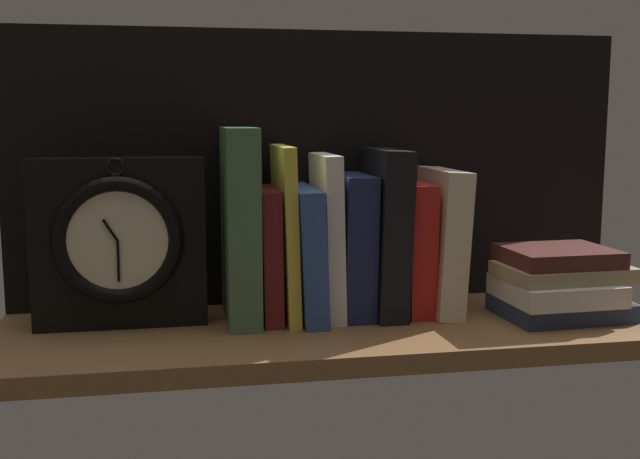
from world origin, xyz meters
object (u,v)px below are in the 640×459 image
at_px(book_white_catcher, 327,236).
at_px(book_stack_side, 559,284).
at_px(book_maroon_dawkins, 268,254).
at_px(book_blue_modern, 305,252).
at_px(book_black_skeptic, 384,232).
at_px(book_red_requiem, 412,247).
at_px(framed_clock, 119,242).
at_px(book_green_romantic, 240,225).
at_px(book_yellow_seinlanguage, 285,233).
at_px(book_cream_twain, 439,240).
at_px(book_navy_bierce, 352,245).

height_order(book_white_catcher, book_stack_side, book_white_catcher).
bearing_deg(book_stack_side, book_maroon_dawkins, 170.14).
relative_size(book_blue_modern, book_black_skeptic, 0.78).
distance_m(book_white_catcher, book_red_requiem, 0.12).
bearing_deg(framed_clock, book_maroon_dawkins, 1.68).
distance_m(book_maroon_dawkins, book_white_catcher, 0.08).
bearing_deg(framed_clock, book_green_romantic, 2.07).
relative_size(book_green_romantic, book_black_skeptic, 1.13).
xyz_separation_m(book_white_catcher, book_red_requiem, (0.12, 0.00, -0.02)).
bearing_deg(book_stack_side, framed_clock, 173.91).
bearing_deg(book_yellow_seinlanguage, book_cream_twain, 0.00).
relative_size(book_red_requiem, book_stack_side, 1.04).
height_order(book_navy_bierce, book_red_requiem, book_navy_bierce).
xyz_separation_m(book_yellow_seinlanguage, book_black_skeptic, (0.14, 0.00, -0.00)).
relative_size(book_maroon_dawkins, book_black_skeptic, 0.78).
distance_m(book_green_romantic, book_navy_bierce, 0.16).
height_order(book_white_catcher, book_red_requiem, book_white_catcher).
bearing_deg(book_cream_twain, book_stack_side, -24.51).
xyz_separation_m(book_green_romantic, book_white_catcher, (0.12, 0.00, -0.02)).
xyz_separation_m(book_navy_bierce, book_black_skeptic, (0.04, 0.00, 0.02)).
distance_m(book_green_romantic, book_white_catcher, 0.12).
bearing_deg(book_yellow_seinlanguage, book_navy_bierce, 0.00).
bearing_deg(book_navy_bierce, book_maroon_dawkins, 180.00).
bearing_deg(book_stack_side, book_green_romantic, 170.97).
distance_m(book_yellow_seinlanguage, book_black_skeptic, 0.14).
relative_size(book_yellow_seinlanguage, book_black_skeptic, 1.03).
height_order(book_maroon_dawkins, book_cream_twain, book_cream_twain).
distance_m(book_green_romantic, book_blue_modern, 0.10).
bearing_deg(book_yellow_seinlanguage, book_white_catcher, 0.00).
distance_m(book_yellow_seinlanguage, book_cream_twain, 0.22).
xyz_separation_m(book_green_romantic, book_maroon_dawkins, (0.04, 0.00, -0.04)).
distance_m(book_blue_modern, book_cream_twain, 0.19).
height_order(book_maroon_dawkins, book_white_catcher, book_white_catcher).
relative_size(book_blue_modern, book_cream_twain, 0.89).
bearing_deg(book_cream_twain, book_blue_modern, 180.00).
height_order(book_white_catcher, book_black_skeptic, book_black_skeptic).
bearing_deg(book_navy_bierce, book_yellow_seinlanguage, 180.00).
relative_size(book_blue_modern, book_navy_bierce, 0.92).
xyz_separation_m(book_red_requiem, book_stack_side, (0.19, -0.07, -0.04)).
distance_m(book_black_skeptic, book_stack_side, 0.25).
height_order(book_blue_modern, book_white_catcher, book_white_catcher).
bearing_deg(book_green_romantic, book_navy_bierce, 0.00).
bearing_deg(book_black_skeptic, book_stack_side, -16.48).
xyz_separation_m(book_blue_modern, book_black_skeptic, (0.11, 0.00, 0.02)).
relative_size(book_black_skeptic, book_stack_side, 1.31).
distance_m(book_navy_bierce, book_stack_side, 0.28).
relative_size(book_green_romantic, book_white_catcher, 1.16).
xyz_separation_m(book_navy_bierce, book_stack_side, (0.27, -0.07, -0.05)).
relative_size(book_black_skeptic, framed_clock, 1.03).
height_order(book_cream_twain, book_stack_side, book_cream_twain).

